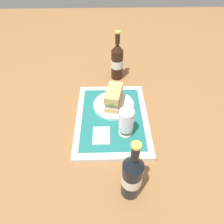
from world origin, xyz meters
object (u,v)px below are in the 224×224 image
Objects in this scene: sandwich at (114,97)px; beer_bottle at (132,176)px; plate at (114,105)px; beer_glass at (126,121)px; second_bottle at (117,61)px.

beer_bottle is at bearing 18.95° from sandwich.
plate is 0.41m from beer_bottle.
beer_glass is 0.24m from beer_bottle.
beer_bottle is at bearing 1.49° from second_bottle.
plate is 0.71× the size of beer_bottle.
beer_glass is 0.47× the size of beer_bottle.
sandwich is at bearing -12.66° from plate.
second_bottle is at bearing -177.67° from beer_glass.
plate is 0.18m from beer_glass.
plate is 1.52× the size of beer_glass.
beer_bottle reaches higher than plate.
second_bottle reaches higher than plate.
second_bottle reaches higher than beer_glass.
beer_bottle is 0.67m from second_bottle.
beer_glass is 0.43m from second_bottle.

